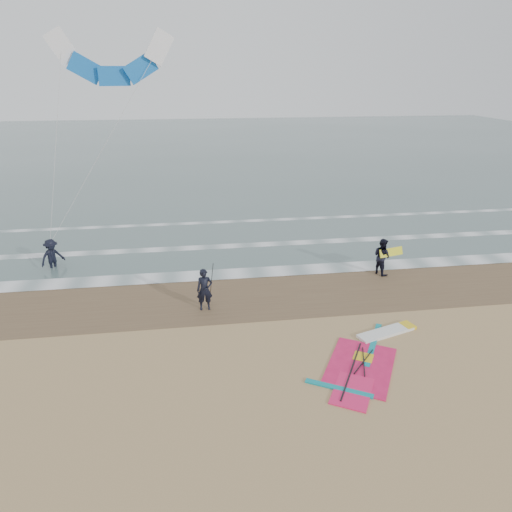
{
  "coord_description": "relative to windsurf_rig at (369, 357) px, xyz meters",
  "views": [
    {
      "loc": [
        -3.93,
        -11.98,
        9.15
      ],
      "look_at": [
        -1.53,
        5.0,
        2.2
      ],
      "focal_mm": 32.0,
      "sensor_mm": 36.0,
      "label": 1
    }
  ],
  "objects": [
    {
      "name": "ground",
      "position": [
        -1.79,
        -0.6,
        -0.03
      ],
      "size": [
        120.0,
        120.0,
        0.0
      ],
      "primitive_type": "plane",
      "color": "tan",
      "rests_on": "ground"
    },
    {
      "name": "sea_water",
      "position": [
        -1.79,
        47.4,
        -0.02
      ],
      "size": [
        120.0,
        80.0,
        0.02
      ],
      "primitive_type": "cube",
      "color": "#47605E",
      "rests_on": "ground"
    },
    {
      "name": "wet_sand_band",
      "position": [
        -1.79,
        5.4,
        -0.03
      ],
      "size": [
        120.0,
        5.0,
        0.01
      ],
      "primitive_type": "cube",
      "color": "brown",
      "rests_on": "ground"
    },
    {
      "name": "foam_waterline",
      "position": [
        -1.79,
        9.84,
        -0.0
      ],
      "size": [
        120.0,
        9.15,
        0.02
      ],
      "color": "white",
      "rests_on": "ground"
    },
    {
      "name": "windsurf_rig",
      "position": [
        0.0,
        0.0,
        0.0
      ],
      "size": [
        5.02,
        4.75,
        0.12
      ],
      "color": "white",
      "rests_on": "ground"
    },
    {
      "name": "person_standing",
      "position": [
        -5.46,
        4.26,
        0.86
      ],
      "size": [
        0.67,
        0.46,
        1.79
      ],
      "primitive_type": "imported",
      "rotation": [
        0.0,
        0.0,
        0.05
      ],
      "color": "black",
      "rests_on": "ground"
    },
    {
      "name": "person_walking",
      "position": [
        3.12,
        6.68,
        0.87
      ],
      "size": [
        0.98,
        1.08,
        1.8
      ],
      "primitive_type": "imported",
      "rotation": [
        0.0,
        0.0,
        2.0
      ],
      "color": "black",
      "rests_on": "ground"
    },
    {
      "name": "person_wading",
      "position": [
        -12.83,
        9.63,
        0.9
      ],
      "size": [
        1.36,
        1.33,
        1.87
      ],
      "primitive_type": "imported",
      "rotation": [
        0.0,
        0.0,
        0.73
      ],
      "color": "black",
      "rests_on": "ground"
    },
    {
      "name": "held_pole",
      "position": [
        -5.16,
        4.26,
        1.28
      ],
      "size": [
        0.17,
        0.86,
        1.82
      ],
      "color": "black",
      "rests_on": "ground"
    },
    {
      "name": "carried_kiteboard",
      "position": [
        3.52,
        6.58,
        1.11
      ],
      "size": [
        1.3,
        0.51,
        0.39
      ],
      "color": "yellow",
      "rests_on": "ground"
    },
    {
      "name": "surf_kite",
      "position": [
        -9.23,
        11.86,
        9.55
      ],
      "size": [
        6.62,
        2.52,
        9.85
      ],
      "color": "white",
      "rests_on": "ground"
    }
  ]
}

